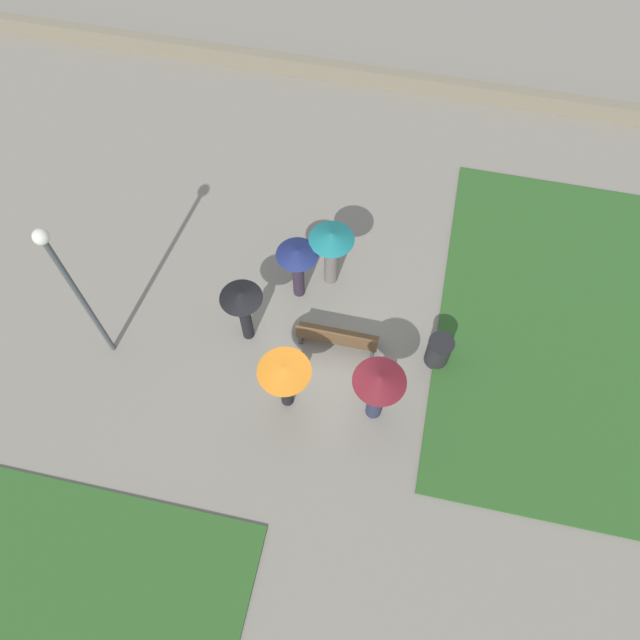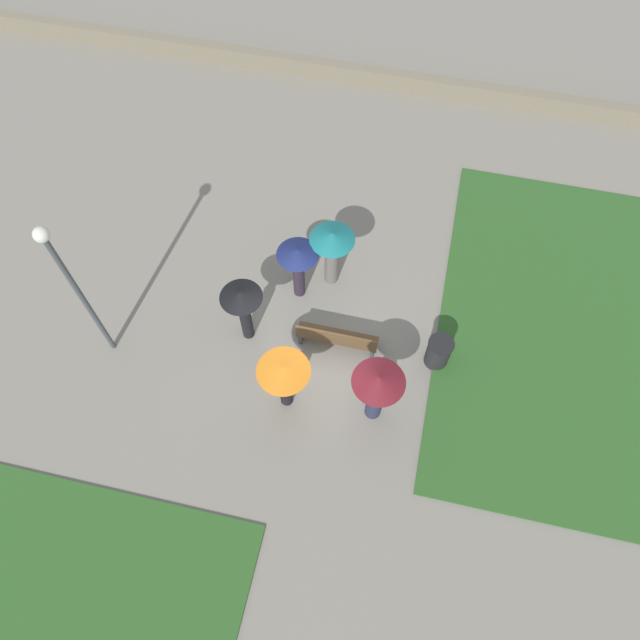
{
  "view_description": "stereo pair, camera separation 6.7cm",
  "coord_description": "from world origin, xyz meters",
  "px_view_note": "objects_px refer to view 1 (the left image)",
  "views": [
    {
      "loc": [
        -1.62,
        6.48,
        13.81
      ],
      "look_at": [
        -0.1,
        -0.63,
        0.68
      ],
      "focal_mm": 35.0,
      "sensor_mm": 36.0,
      "label": 1
    },
    {
      "loc": [
        -1.69,
        6.47,
        13.81
      ],
      "look_at": [
        -0.1,
        -0.63,
        0.68
      ],
      "focal_mm": 35.0,
      "sensor_mm": 36.0,
      "label": 2
    }
  ],
  "objects_px": {
    "crowd_person_orange": "(285,376)",
    "crowd_person_navy": "(298,262)",
    "trash_bin": "(439,351)",
    "crowd_person_maroon": "(378,387)",
    "park_bench": "(337,338)",
    "lamp_post": "(71,283)",
    "crowd_person_black": "(243,304)",
    "crowd_person_teal": "(331,247)"
  },
  "relations": [
    {
      "from": "crowd_person_navy",
      "to": "crowd_person_teal",
      "type": "distance_m",
      "value": 0.92
    },
    {
      "from": "lamp_post",
      "to": "crowd_person_navy",
      "type": "height_order",
      "value": "lamp_post"
    },
    {
      "from": "lamp_post",
      "to": "crowd_person_maroon",
      "type": "distance_m",
      "value": 6.75
    },
    {
      "from": "crowd_person_black",
      "to": "crowd_person_teal",
      "type": "relative_size",
      "value": 1.01
    },
    {
      "from": "crowd_person_maroon",
      "to": "crowd_person_orange",
      "type": "bearing_deg",
      "value": 125.79
    },
    {
      "from": "trash_bin",
      "to": "crowd_person_maroon",
      "type": "distance_m",
      "value": 2.29
    },
    {
      "from": "park_bench",
      "to": "lamp_post",
      "type": "distance_m",
      "value": 6.07
    },
    {
      "from": "crowd_person_teal",
      "to": "crowd_person_black",
      "type": "bearing_deg",
      "value": -132.64
    },
    {
      "from": "crowd_person_orange",
      "to": "crowd_person_maroon",
      "type": "bearing_deg",
      "value": 135.26
    },
    {
      "from": "park_bench",
      "to": "crowd_person_maroon",
      "type": "height_order",
      "value": "crowd_person_maroon"
    },
    {
      "from": "crowd_person_orange",
      "to": "crowd_person_navy",
      "type": "height_order",
      "value": "crowd_person_navy"
    },
    {
      "from": "park_bench",
      "to": "crowd_person_teal",
      "type": "relative_size",
      "value": 1.01
    },
    {
      "from": "trash_bin",
      "to": "crowd_person_maroon",
      "type": "relative_size",
      "value": 0.46
    },
    {
      "from": "trash_bin",
      "to": "lamp_post",
      "type": "bearing_deg",
      "value": 9.85
    },
    {
      "from": "crowd_person_maroon",
      "to": "trash_bin",
      "type": "bearing_deg",
      "value": -6.14
    },
    {
      "from": "crowd_person_navy",
      "to": "trash_bin",
      "type": "bearing_deg",
      "value": 171.71
    },
    {
      "from": "crowd_person_orange",
      "to": "trash_bin",
      "type": "bearing_deg",
      "value": 159.56
    },
    {
      "from": "crowd_person_orange",
      "to": "crowd_person_teal",
      "type": "height_order",
      "value": "crowd_person_teal"
    },
    {
      "from": "crowd_person_maroon",
      "to": "crowd_person_teal",
      "type": "height_order",
      "value": "crowd_person_maroon"
    },
    {
      "from": "crowd_person_teal",
      "to": "lamp_post",
      "type": "bearing_deg",
      "value": -150.71
    },
    {
      "from": "trash_bin",
      "to": "crowd_person_black",
      "type": "height_order",
      "value": "crowd_person_black"
    },
    {
      "from": "crowd_person_black",
      "to": "park_bench",
      "type": "bearing_deg",
      "value": 1.51
    },
    {
      "from": "crowd_person_black",
      "to": "crowd_person_navy",
      "type": "bearing_deg",
      "value": 55.81
    },
    {
      "from": "crowd_person_maroon",
      "to": "crowd_person_navy",
      "type": "relative_size",
      "value": 1.06
    },
    {
      "from": "crowd_person_maroon",
      "to": "crowd_person_navy",
      "type": "height_order",
      "value": "crowd_person_maroon"
    },
    {
      "from": "park_bench",
      "to": "crowd_person_teal",
      "type": "xyz_separation_m",
      "value": [
        0.55,
        -1.94,
        0.95
      ]
    },
    {
      "from": "crowd_person_orange",
      "to": "crowd_person_black",
      "type": "xyz_separation_m",
      "value": [
        1.36,
        -1.51,
        0.05
      ]
    },
    {
      "from": "lamp_post",
      "to": "crowd_person_black",
      "type": "relative_size",
      "value": 2.39
    },
    {
      "from": "park_bench",
      "to": "crowd_person_navy",
      "type": "distance_m",
      "value": 2.06
    },
    {
      "from": "park_bench",
      "to": "crowd_person_orange",
      "type": "height_order",
      "value": "crowd_person_orange"
    },
    {
      "from": "crowd_person_maroon",
      "to": "crowd_person_orange",
      "type": "height_order",
      "value": "crowd_person_maroon"
    },
    {
      "from": "park_bench",
      "to": "crowd_person_maroon",
      "type": "xyz_separation_m",
      "value": [
        -1.17,
        1.47,
        0.95
      ]
    },
    {
      "from": "park_bench",
      "to": "crowd_person_orange",
      "type": "xyz_separation_m",
      "value": [
        0.85,
        1.62,
        0.95
      ]
    },
    {
      "from": "crowd_person_navy",
      "to": "crowd_person_teal",
      "type": "xyz_separation_m",
      "value": [
        -0.71,
        -0.58,
        0.06
      ]
    },
    {
      "from": "trash_bin",
      "to": "crowd_person_navy",
      "type": "relative_size",
      "value": 0.49
    },
    {
      "from": "lamp_post",
      "to": "crowd_person_orange",
      "type": "distance_m",
      "value": 4.82
    },
    {
      "from": "trash_bin",
      "to": "crowd_person_black",
      "type": "distance_m",
      "value": 4.77
    },
    {
      "from": "crowd_person_black",
      "to": "crowd_person_maroon",
      "type": "bearing_deg",
      "value": -23.21
    },
    {
      "from": "crowd_person_black",
      "to": "crowd_person_teal",
      "type": "bearing_deg",
      "value": 49.59
    },
    {
      "from": "crowd_person_orange",
      "to": "crowd_person_teal",
      "type": "relative_size",
      "value": 0.94
    },
    {
      "from": "park_bench",
      "to": "crowd_person_teal",
      "type": "bearing_deg",
      "value": -73.77
    },
    {
      "from": "park_bench",
      "to": "crowd_person_black",
      "type": "height_order",
      "value": "crowd_person_black"
    }
  ]
}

